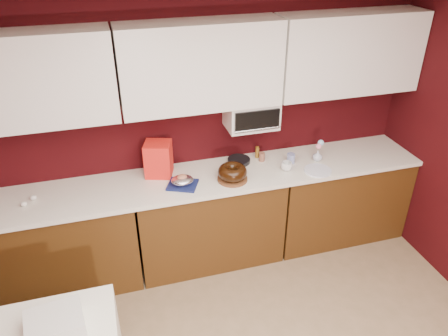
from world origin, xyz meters
TOP-DOWN VIEW (x-y plane):
  - ceiling at (0.00, 0.00)m, footprint 4.00×4.50m
  - wall_back at (0.00, 2.25)m, footprint 4.00×0.02m
  - base_cabinet_left at (-1.33, 1.94)m, footprint 1.31×0.58m
  - base_cabinet_center at (0.00, 1.94)m, footprint 1.31×0.58m
  - base_cabinet_right at (1.33, 1.94)m, footprint 1.31×0.58m
  - countertop at (0.00, 1.94)m, footprint 4.00×0.62m
  - upper_cabinet_left at (-1.33, 2.08)m, footprint 1.31×0.33m
  - upper_cabinet_center at (0.00, 2.08)m, footprint 1.31×0.33m
  - upper_cabinet_right at (1.33, 2.08)m, footprint 1.31×0.33m
  - toaster_oven at (0.45, 2.10)m, footprint 0.45×0.30m
  - toaster_oven_door at (0.45, 1.94)m, footprint 0.40×0.02m
  - toaster_oven_handle at (0.45, 1.93)m, footprint 0.42×0.02m
  - cake_base at (0.19, 1.82)m, footprint 0.28×0.28m
  - bundt_cake at (0.19, 1.82)m, footprint 0.27×0.27m
  - navy_towel at (-0.24, 1.85)m, footprint 0.31×0.29m
  - foil_ham_nest at (-0.24, 1.85)m, footprint 0.22×0.20m
  - roasted_ham at (-0.24, 1.85)m, footprint 0.11×0.10m
  - pandoro_box at (-0.40, 2.10)m, footprint 0.28×0.26m
  - dark_pan at (0.34, 2.11)m, footprint 0.28×0.28m
  - coffee_mug at (0.71, 1.85)m, footprint 0.12×0.12m
  - blue_jar at (0.80, 1.97)m, footprint 0.08×0.08m
  - flower_vase at (1.06, 1.94)m, footprint 0.08×0.08m
  - flower_pink at (1.06, 1.94)m, footprint 0.05×0.05m
  - flower_blue at (1.09, 1.96)m, footprint 0.06×0.06m
  - china_plate at (0.98, 1.75)m, footprint 0.32×0.32m
  - amber_bottle at (0.54, 2.15)m, footprint 0.04×0.04m
  - paper_cup at (0.56, 2.07)m, footprint 0.07×0.07m
  - egg_left at (-1.51, 1.90)m, footprint 0.06×0.06m
  - egg_right at (-1.44, 1.97)m, footprint 0.06×0.05m
  - newspaper_stack at (-1.24, 0.70)m, footprint 0.36×0.31m
  - amber_bottle_tall at (0.54, 2.15)m, footprint 0.04×0.04m

SIDE VIEW (x-z plane):
  - base_cabinet_left at x=-1.33m, z-range 0.00..0.86m
  - base_cabinet_center at x=0.00m, z-range 0.00..0.86m
  - base_cabinet_right at x=1.33m, z-range 0.00..0.86m
  - newspaper_stack at x=-1.24m, z-range 0.75..0.86m
  - countertop at x=0.00m, z-range 0.86..0.90m
  - china_plate at x=0.98m, z-range 0.90..0.91m
  - navy_towel at x=-0.24m, z-range 0.90..0.92m
  - cake_base at x=0.19m, z-range 0.90..0.92m
  - dark_pan at x=0.34m, z-range 0.90..0.94m
  - egg_left at x=-1.51m, z-range 0.90..0.94m
  - egg_right at x=-1.44m, z-range 0.90..0.94m
  - paper_cup at x=0.56m, z-range 0.90..0.98m
  - blue_jar at x=0.80m, z-range 0.90..0.99m
  - coffee_mug at x=0.71m, z-range 0.90..1.00m
  - amber_bottle at x=0.54m, z-range 0.90..1.00m
  - foil_ham_nest at x=-0.24m, z-range 0.92..0.99m
  - flower_vase at x=1.06m, z-range 0.90..1.01m
  - amber_bottle_tall at x=0.54m, z-range 0.90..1.01m
  - roasted_ham at x=-0.24m, z-range 0.95..1.01m
  - bundt_cake at x=0.19m, z-range 0.93..1.03m
  - flower_pink at x=1.06m, z-range 1.02..1.07m
  - pandoro_box at x=-0.40m, z-range 0.90..1.21m
  - flower_blue at x=1.09m, z-range 1.04..1.10m
  - wall_back at x=0.00m, z-range 0.00..2.50m
  - toaster_oven_handle at x=0.45m, z-range 1.29..1.31m
  - toaster_oven at x=0.45m, z-range 1.25..1.50m
  - toaster_oven_door at x=0.45m, z-range 1.28..1.47m
  - upper_cabinet_left at x=-1.33m, z-range 1.50..2.20m
  - upper_cabinet_center at x=0.00m, z-range 1.50..2.20m
  - upper_cabinet_right at x=1.33m, z-range 1.50..2.20m
  - ceiling at x=0.00m, z-range 2.49..2.51m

